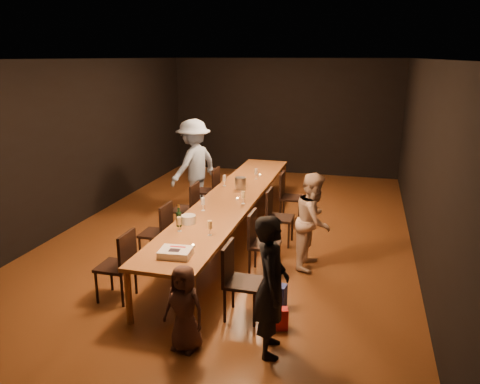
% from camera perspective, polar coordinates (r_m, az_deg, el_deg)
% --- Properties ---
extents(ground, '(10.00, 10.00, 0.00)m').
position_cam_1_polar(ground, '(8.16, -1.06, -5.65)').
color(ground, '#492D12').
rests_on(ground, ground).
extents(room_shell, '(6.04, 10.04, 3.02)m').
position_cam_1_polar(room_shell, '(7.64, -1.15, 8.97)').
color(room_shell, black).
rests_on(room_shell, ground).
extents(table, '(0.90, 6.00, 0.75)m').
position_cam_1_polar(table, '(7.93, -1.09, -0.94)').
color(table, brown).
rests_on(table, ground).
extents(chair_right_0, '(0.42, 0.42, 0.93)m').
position_cam_1_polar(chair_right_0, '(5.66, 0.40, -10.87)').
color(chair_right_0, black).
rests_on(chair_right_0, ground).
extents(chair_right_1, '(0.42, 0.42, 0.93)m').
position_cam_1_polar(chair_right_1, '(6.72, 3.04, -6.35)').
color(chair_right_1, black).
rests_on(chair_right_1, ground).
extents(chair_right_2, '(0.42, 0.42, 0.93)m').
position_cam_1_polar(chair_right_2, '(7.82, 4.92, -3.07)').
color(chair_right_2, black).
rests_on(chair_right_2, ground).
extents(chair_right_3, '(0.42, 0.42, 0.93)m').
position_cam_1_polar(chair_right_3, '(8.95, 6.32, -0.61)').
color(chair_right_3, black).
rests_on(chair_right_3, ground).
extents(chair_left_0, '(0.42, 0.42, 0.93)m').
position_cam_1_polar(chair_left_0, '(6.27, -14.98, -8.64)').
color(chair_left_0, black).
rests_on(chair_left_0, ground).
extents(chair_left_1, '(0.42, 0.42, 0.93)m').
position_cam_1_polar(chair_left_1, '(7.24, -10.27, -4.90)').
color(chair_left_1, black).
rests_on(chair_left_1, ground).
extents(chair_left_2, '(0.42, 0.42, 0.93)m').
position_cam_1_polar(chair_left_2, '(8.27, -6.75, -2.04)').
color(chair_left_2, black).
rests_on(chair_left_2, ground).
extents(chair_left_3, '(0.42, 0.42, 0.93)m').
position_cam_1_polar(chair_left_3, '(9.34, -4.03, 0.18)').
color(chair_left_3, black).
rests_on(chair_left_3, ground).
extents(woman_birthday, '(0.47, 0.62, 1.53)m').
position_cam_1_polar(woman_birthday, '(4.92, 3.82, -11.35)').
color(woman_birthday, black).
rests_on(woman_birthday, ground).
extents(woman_tan, '(0.62, 0.76, 1.44)m').
position_cam_1_polar(woman_tan, '(6.96, 8.95, -3.47)').
color(woman_tan, beige).
rests_on(woman_tan, ground).
extents(man_blue, '(1.09, 1.36, 1.85)m').
position_cam_1_polar(man_blue, '(9.54, -5.64, 3.31)').
color(man_blue, '#92B3E3').
rests_on(man_blue, ground).
extents(child, '(0.52, 0.39, 0.96)m').
position_cam_1_polar(child, '(5.12, -6.81, -13.87)').
color(child, '#432B25').
rests_on(child, ground).
extents(gift_bag_red, '(0.25, 0.18, 0.26)m').
position_cam_1_polar(gift_bag_red, '(5.60, 4.67, -15.16)').
color(gift_bag_red, red).
rests_on(gift_bag_red, ground).
extents(gift_bag_blue, '(0.26, 0.19, 0.30)m').
position_cam_1_polar(gift_bag_blue, '(6.04, 4.48, -12.46)').
color(gift_bag_blue, '#24369C').
rests_on(gift_bag_blue, ground).
extents(birthday_cake, '(0.40, 0.33, 0.09)m').
position_cam_1_polar(birthday_cake, '(5.66, -7.86, -7.32)').
color(birthday_cake, white).
rests_on(birthday_cake, table).
extents(plate_stack, '(0.27, 0.27, 0.12)m').
position_cam_1_polar(plate_stack, '(6.70, -6.31, -3.32)').
color(plate_stack, silver).
rests_on(plate_stack, table).
extents(champagne_bottle, '(0.08, 0.08, 0.32)m').
position_cam_1_polar(champagne_bottle, '(6.57, -7.47, -2.86)').
color(champagne_bottle, black).
rests_on(champagne_bottle, table).
extents(ice_bucket, '(0.25, 0.25, 0.22)m').
position_cam_1_polar(ice_bucket, '(8.34, 0.06, 1.06)').
color(ice_bucket, '#ACADB1').
rests_on(ice_bucket, table).
extents(wineglass_0, '(0.06, 0.06, 0.21)m').
position_cam_1_polar(wineglass_0, '(6.40, -7.42, -3.90)').
color(wineglass_0, beige).
rests_on(wineglass_0, table).
extents(wineglass_1, '(0.06, 0.06, 0.21)m').
position_cam_1_polar(wineglass_1, '(6.22, -3.71, -4.41)').
color(wineglass_1, beige).
rests_on(wineglass_1, table).
extents(wineglass_2, '(0.06, 0.06, 0.21)m').
position_cam_1_polar(wineglass_2, '(7.21, -4.53, -1.49)').
color(wineglass_2, silver).
rests_on(wineglass_2, table).
extents(wineglass_3, '(0.06, 0.06, 0.21)m').
position_cam_1_polar(wineglass_3, '(7.52, 0.39, -0.69)').
color(wineglass_3, beige).
rests_on(wineglass_3, table).
extents(wineglass_4, '(0.06, 0.06, 0.21)m').
position_cam_1_polar(wineglass_4, '(8.56, -1.92, 1.40)').
color(wineglass_4, silver).
rests_on(wineglass_4, table).
extents(wineglass_5, '(0.06, 0.06, 0.21)m').
position_cam_1_polar(wineglass_5, '(9.04, 1.97, 2.22)').
color(wineglass_5, silver).
rests_on(wineglass_5, table).
extents(tealight_near, '(0.05, 0.05, 0.03)m').
position_cam_1_polar(tealight_near, '(5.89, -5.74, -6.58)').
color(tealight_near, '#B2B7B2').
rests_on(tealight_near, table).
extents(tealight_mid, '(0.05, 0.05, 0.03)m').
position_cam_1_polar(tealight_mid, '(7.75, -0.31, -0.86)').
color(tealight_mid, '#B2B7B2').
rests_on(tealight_mid, table).
extents(tealight_far, '(0.05, 0.05, 0.03)m').
position_cam_1_polar(tealight_far, '(9.30, 2.43, 2.04)').
color(tealight_far, '#B2B7B2').
rests_on(tealight_far, table).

